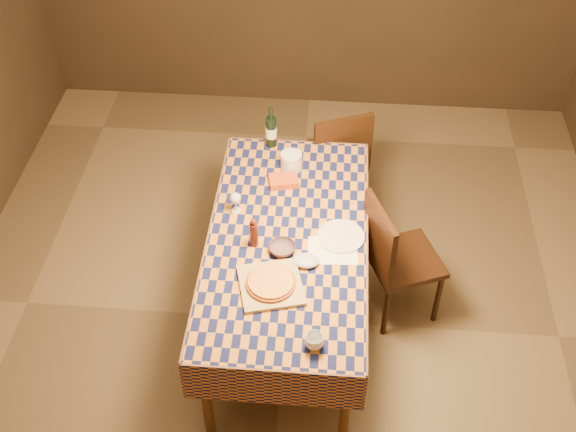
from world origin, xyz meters
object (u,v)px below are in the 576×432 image
(wine_bottle, at_px, (271,131))
(chair_far, at_px, (336,156))
(cutting_board, at_px, (271,285))
(bowl, at_px, (282,248))
(dining_table, at_px, (287,247))
(pizza, at_px, (271,282))
(chair_right, at_px, (393,255))
(white_plate, at_px, (341,237))

(wine_bottle, xyz_separation_m, chair_far, (0.44, 0.22, -0.36))
(cutting_board, xyz_separation_m, bowl, (0.04, 0.27, 0.01))
(dining_table, xyz_separation_m, pizza, (-0.06, -0.38, 0.11))
(pizza, relative_size, chair_right, 0.36)
(dining_table, xyz_separation_m, chair_right, (0.64, 0.14, -0.17))
(white_plate, bearing_deg, pizza, -132.64)
(cutting_board, bearing_deg, bowl, 81.91)
(wine_bottle, height_order, chair_far, wine_bottle)
(dining_table, distance_m, cutting_board, 0.39)
(wine_bottle, bearing_deg, chair_right, -41.14)
(cutting_board, height_order, wine_bottle, wine_bottle)
(dining_table, height_order, chair_right, chair_right)
(cutting_board, height_order, pizza, pizza)
(dining_table, distance_m, chair_far, 1.13)
(wine_bottle, distance_m, white_plate, 0.97)
(wine_bottle, bearing_deg, cutting_board, -84.63)
(bowl, relative_size, wine_bottle, 0.51)
(bowl, height_order, white_plate, bowl)
(wine_bottle, xyz_separation_m, chair_right, (0.82, -0.72, -0.36))
(cutting_board, xyz_separation_m, chair_right, (0.70, 0.52, -0.26))
(pizza, height_order, chair_far, chair_far)
(dining_table, bearing_deg, cutting_board, -99.07)
(cutting_board, height_order, white_plate, cutting_board)
(pizza, xyz_separation_m, chair_far, (0.32, 1.46, -0.28))
(dining_table, bearing_deg, wine_bottle, 101.56)
(cutting_board, xyz_separation_m, pizza, (-0.00, 0.00, 0.02))
(white_plate, relative_size, chair_right, 0.30)
(bowl, bearing_deg, cutting_board, -98.09)
(dining_table, relative_size, chair_far, 1.98)
(bowl, relative_size, chair_far, 0.17)
(white_plate, xyz_separation_m, chair_far, (-0.05, 1.05, -0.26))
(dining_table, distance_m, white_plate, 0.32)
(chair_right, bearing_deg, pizza, -143.54)
(bowl, bearing_deg, white_plate, 22.36)
(dining_table, distance_m, wine_bottle, 0.90)
(pizza, bearing_deg, bowl, 81.91)
(bowl, bearing_deg, wine_bottle, 99.02)
(bowl, distance_m, wine_bottle, 0.99)
(cutting_board, relative_size, white_plate, 1.22)
(cutting_board, relative_size, bowl, 2.17)
(cutting_board, distance_m, white_plate, 0.55)
(wine_bottle, distance_m, chair_right, 1.15)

